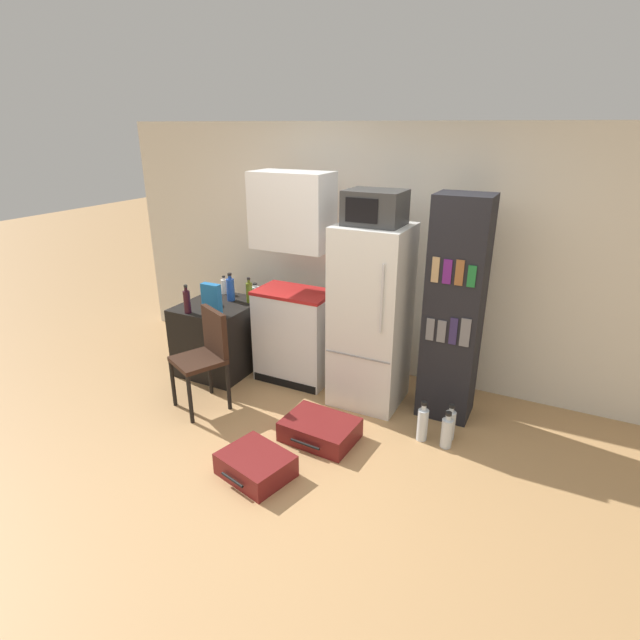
% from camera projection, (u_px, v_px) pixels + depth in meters
% --- Properties ---
extents(ground_plane, '(24.00, 24.00, 0.00)m').
position_uv_depth(ground_plane, '(281.00, 475.00, 3.66)').
color(ground_plane, tan).
extents(wall_back, '(6.40, 0.10, 2.43)m').
position_uv_depth(wall_back, '(403.00, 257.00, 4.79)').
color(wall_back, silver).
rests_on(wall_back, ground_plane).
extents(side_table, '(0.69, 0.77, 0.71)m').
position_uv_depth(side_table, '(220.00, 337.00, 5.15)').
color(side_table, black).
rests_on(side_table, ground_plane).
extents(kitchen_hutch, '(0.73, 0.46, 2.02)m').
position_uv_depth(kitchen_hutch, '(294.00, 290.00, 4.74)').
color(kitchen_hutch, white).
rests_on(kitchen_hutch, ground_plane).
extents(refrigerator, '(0.61, 0.59, 1.63)m').
position_uv_depth(refrigerator, '(371.00, 317.00, 4.39)').
color(refrigerator, silver).
rests_on(refrigerator, ground_plane).
extents(microwave, '(0.47, 0.38, 0.28)m').
position_uv_depth(microwave, '(375.00, 208.00, 4.04)').
color(microwave, '#333333').
rests_on(microwave, refrigerator).
extents(bookshelf, '(0.44, 0.38, 1.91)m').
position_uv_depth(bookshelf, '(454.00, 311.00, 4.13)').
color(bookshelf, black).
rests_on(bookshelf, ground_plane).
extents(bottle_milk_white, '(0.06, 0.06, 0.20)m').
position_uv_depth(bottle_milk_white, '(224.00, 286.00, 5.30)').
color(bottle_milk_white, white).
rests_on(bottle_milk_white, side_table).
extents(bottle_wine_dark, '(0.07, 0.07, 0.28)m').
position_uv_depth(bottle_wine_dark, '(187.00, 301.00, 4.74)').
color(bottle_wine_dark, black).
rests_on(bottle_wine_dark, side_table).
extents(bottle_blue_soda, '(0.08, 0.08, 0.29)m').
position_uv_depth(bottle_blue_soda, '(230.00, 289.00, 5.08)').
color(bottle_blue_soda, '#1E47A3').
rests_on(bottle_blue_soda, side_table).
extents(bottle_clear_short, '(0.09, 0.09, 0.18)m').
position_uv_depth(bottle_clear_short, '(255.00, 293.00, 5.11)').
color(bottle_clear_short, silver).
rests_on(bottle_clear_short, side_table).
extents(bottle_olive_oil, '(0.06, 0.06, 0.26)m').
position_uv_depth(bottle_olive_oil, '(249.00, 292.00, 5.03)').
color(bottle_olive_oil, '#566619').
rests_on(bottle_olive_oil, side_table).
extents(bowl, '(0.18, 0.18, 0.05)m').
position_uv_depth(bowl, '(212.00, 304.00, 4.95)').
color(bowl, silver).
rests_on(bowl, side_table).
extents(cereal_box, '(0.19, 0.07, 0.30)m').
position_uv_depth(cereal_box, '(212.00, 299.00, 4.70)').
color(cereal_box, '#1E66A8').
rests_on(cereal_box, side_table).
extents(chair, '(0.53, 0.53, 0.90)m').
position_uv_depth(chair, '(206.00, 350.00, 4.40)').
color(chair, black).
rests_on(chair, ground_plane).
extents(suitcase_large_flat, '(0.60, 0.48, 0.17)m').
position_uv_depth(suitcase_large_flat, '(320.00, 430.00, 4.06)').
color(suitcase_large_flat, maroon).
rests_on(suitcase_large_flat, ground_plane).
extents(suitcase_small_flat, '(0.58, 0.51, 0.17)m').
position_uv_depth(suitcase_small_flat, '(256.00, 465.00, 3.63)').
color(suitcase_small_flat, maroon).
rests_on(suitcase_small_flat, ground_plane).
extents(water_bottle_front, '(0.09, 0.09, 0.35)m').
position_uv_depth(water_bottle_front, '(422.00, 424.00, 4.02)').
color(water_bottle_front, silver).
rests_on(water_bottle_front, ground_plane).
extents(water_bottle_middle, '(0.08, 0.08, 0.32)m').
position_uv_depth(water_bottle_middle, '(450.00, 424.00, 4.04)').
color(water_bottle_middle, silver).
rests_on(water_bottle_middle, ground_plane).
extents(water_bottle_back, '(0.09, 0.09, 0.31)m').
position_uv_depth(water_bottle_back, '(447.00, 432.00, 3.94)').
color(water_bottle_back, silver).
rests_on(water_bottle_back, ground_plane).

